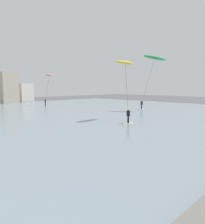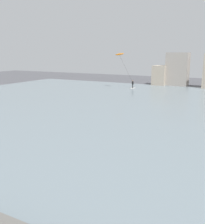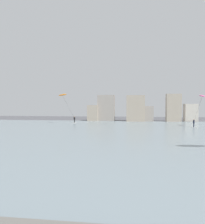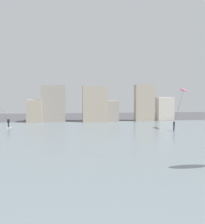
# 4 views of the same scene
# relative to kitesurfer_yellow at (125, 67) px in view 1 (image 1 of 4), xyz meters

# --- Properties ---
(kitesurfer_yellow) EXTENTS (4.61, 3.31, 7.15)m
(kitesurfer_yellow) POSITION_rel_kitesurfer_yellow_xyz_m (0.00, 0.00, 0.00)
(kitesurfer_yellow) COLOR silver
(kitesurfer_yellow) RESTS_ON water_bay
(kitesurfer_green) EXTENTS (2.94, 4.82, 9.40)m
(kitesurfer_green) POSITION_rel_kitesurfer_yellow_xyz_m (11.36, 3.22, 1.71)
(kitesurfer_green) COLOR silver
(kitesurfer_green) RESTS_ON water_bay
(kitesurfer_pink) EXTENTS (3.35, 3.54, 6.78)m
(kitesurfer_pink) POSITION_rel_kitesurfer_yellow_xyz_m (4.16, 23.74, -0.73)
(kitesurfer_pink) COLOR silver
(kitesurfer_pink) RESTS_ON water_bay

